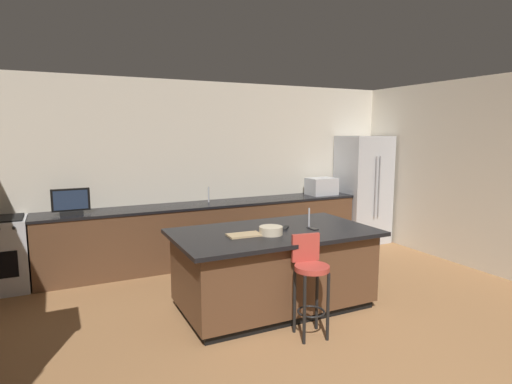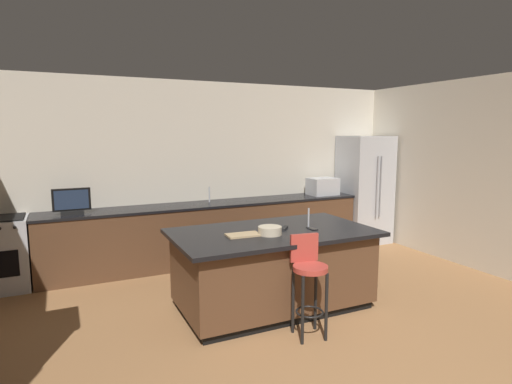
# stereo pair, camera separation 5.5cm
# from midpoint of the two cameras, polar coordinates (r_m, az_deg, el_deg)

# --- Properties ---
(wall_back) EXTENTS (7.14, 0.12, 2.78)m
(wall_back) POSITION_cam_midpoint_polar(r_m,az_deg,el_deg) (6.75, -7.10, 2.95)
(wall_back) COLOR beige
(wall_back) RESTS_ON ground_plane
(wall_right) EXTENTS (0.12, 4.86, 2.78)m
(wall_right) POSITION_cam_midpoint_polar(r_m,az_deg,el_deg) (6.93, 27.28, 2.23)
(wall_right) COLOR beige
(wall_right) RESTS_ON ground_plane
(counter_back) EXTENTS (4.97, 0.62, 0.92)m
(counter_back) POSITION_cam_midpoint_polar(r_m,az_deg,el_deg) (6.53, -6.33, -5.50)
(counter_back) COLOR brown
(counter_back) RESTS_ON ground_plane
(kitchen_island) EXTENTS (2.26, 1.28, 0.90)m
(kitchen_island) POSITION_cam_midpoint_polar(r_m,az_deg,el_deg) (4.84, 2.04, -10.36)
(kitchen_island) COLOR black
(kitchen_island) RESTS_ON ground_plane
(refrigerator) EXTENTS (0.82, 0.74, 1.93)m
(refrigerator) POSITION_cam_midpoint_polar(r_m,az_deg,el_deg) (7.83, 14.18, 0.34)
(refrigerator) COLOR #B7BABF
(refrigerator) RESTS_ON ground_plane
(microwave) EXTENTS (0.48, 0.36, 0.29)m
(microwave) POSITION_cam_midpoint_polar(r_m,az_deg,el_deg) (7.33, 8.72, 0.77)
(microwave) COLOR #B7BABF
(microwave) RESTS_ON counter_back
(tv_monitor) EXTENTS (0.47, 0.16, 0.35)m
(tv_monitor) POSITION_cam_midpoint_polar(r_m,az_deg,el_deg) (6.01, -24.20, -1.35)
(tv_monitor) COLOR black
(tv_monitor) RESTS_ON counter_back
(sink_faucet_back) EXTENTS (0.02, 0.02, 0.24)m
(sink_faucet_back) POSITION_cam_midpoint_polar(r_m,az_deg,el_deg) (6.51, -6.72, -0.35)
(sink_faucet_back) COLOR #B2B2B7
(sink_faucet_back) RESTS_ON counter_back
(sink_faucet_island) EXTENTS (0.02, 0.02, 0.22)m
(sink_faucet_island) POSITION_cam_midpoint_polar(r_m,az_deg,el_deg) (4.93, 6.94, -3.45)
(sink_faucet_island) COLOR #B2B2B7
(sink_faucet_island) RESTS_ON kitchen_island
(bar_stool_center) EXTENTS (0.34, 0.36, 1.00)m
(bar_stool_center) POSITION_cam_midpoint_polar(r_m,az_deg,el_deg) (4.18, 7.00, -11.33)
(bar_stool_center) COLOR #B23D33
(bar_stool_center) RESTS_ON ground_plane
(fruit_bowl) EXTENTS (0.26, 0.26, 0.09)m
(fruit_bowl) POSITION_cam_midpoint_polar(r_m,az_deg,el_deg) (4.52, 1.69, -5.28)
(fruit_bowl) COLOR beige
(fruit_bowl) RESTS_ON kitchen_island
(cell_phone) EXTENTS (0.07, 0.15, 0.01)m
(cell_phone) POSITION_cam_midpoint_polar(r_m,az_deg,el_deg) (4.83, 7.40, -4.97)
(cell_phone) COLOR black
(cell_phone) RESTS_ON kitchen_island
(tv_remote) EXTENTS (0.14, 0.16, 0.02)m
(tv_remote) POSITION_cam_midpoint_polar(r_m,az_deg,el_deg) (4.81, 3.72, -4.90)
(tv_remote) COLOR black
(tv_remote) RESTS_ON kitchen_island
(cutting_board) EXTENTS (0.37, 0.23, 0.02)m
(cutting_board) POSITION_cam_midpoint_polar(r_m,az_deg,el_deg) (4.48, -1.97, -5.87)
(cutting_board) COLOR tan
(cutting_board) RESTS_ON kitchen_island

